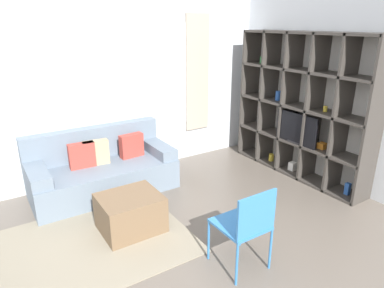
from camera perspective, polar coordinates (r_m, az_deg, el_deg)
The scene contains 7 objects.
wall_back at distance 5.14m, azimuth -15.73°, elevation 8.75°, with size 6.80×0.11×2.70m.
wall_right at distance 5.43m, azimuth 20.86°, elevation 8.69°, with size 0.07×4.47×2.70m, color silver.
area_rug at distance 3.95m, azimuth -21.13°, elevation -16.78°, with size 2.70×1.61×0.01m, color gray.
shelving_unit at distance 5.41m, azimuth 17.97°, elevation 5.82°, with size 0.41×2.31×2.15m.
couch_main at distance 4.96m, azimuth -14.72°, elevation -4.23°, with size 1.93×0.88×0.87m.
ottoman at distance 4.03m, azimuth -10.23°, elevation -11.25°, with size 0.67×0.58×0.43m.
folding_chair at distance 3.29m, azimuth 9.07°, elevation -12.79°, with size 0.44×0.46×0.86m.
Camera 1 is at (-1.47, -1.53, 2.27)m, focal length 32.00 mm.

